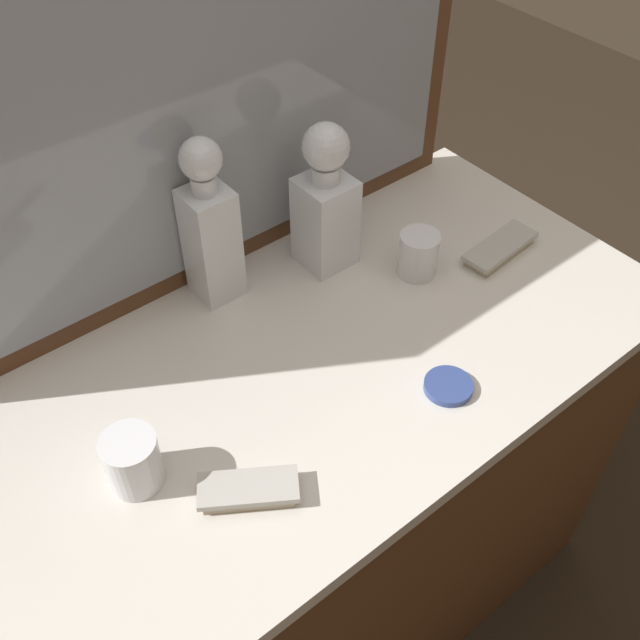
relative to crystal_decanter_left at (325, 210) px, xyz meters
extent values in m
plane|color=#2D2319|center=(-0.16, -0.18, -0.97)|extent=(6.00, 6.00, 0.00)
cube|color=brown|center=(-0.16, -0.18, -0.55)|extent=(1.15, 0.59, 0.83)
cube|color=silver|center=(-0.16, -0.18, -0.13)|extent=(1.19, 0.61, 0.03)
cube|color=brown|center=(-0.16, 0.11, 0.22)|extent=(1.05, 0.03, 0.66)
cube|color=gray|center=(-0.16, 0.10, 0.22)|extent=(0.97, 0.01, 0.58)
cube|color=white|center=(0.00, 0.00, -0.03)|extent=(0.09, 0.09, 0.17)
cube|color=brown|center=(0.00, 0.00, -0.05)|extent=(0.08, 0.08, 0.13)
cylinder|color=white|center=(0.00, 0.00, 0.07)|extent=(0.05, 0.05, 0.03)
sphere|color=white|center=(0.00, 0.00, 0.13)|extent=(0.08, 0.08, 0.08)
cube|color=white|center=(-0.20, 0.05, -0.01)|extent=(0.08, 0.08, 0.21)
cube|color=brown|center=(-0.20, 0.05, -0.04)|extent=(0.06, 0.06, 0.15)
cylinder|color=white|center=(-0.20, 0.05, 0.11)|extent=(0.04, 0.04, 0.03)
sphere|color=white|center=(-0.20, 0.05, 0.16)|extent=(0.07, 0.07, 0.07)
cylinder|color=white|center=(0.11, -0.13, -0.07)|extent=(0.07, 0.07, 0.08)
cylinder|color=silver|center=(0.11, -0.13, -0.11)|extent=(0.07, 0.07, 0.01)
cylinder|color=white|center=(-0.50, -0.20, -0.07)|extent=(0.08, 0.08, 0.09)
cylinder|color=silver|center=(-0.50, -0.20, -0.11)|extent=(0.07, 0.07, 0.01)
cube|color=#B7A88C|center=(0.26, -0.19, -0.10)|extent=(0.14, 0.06, 0.01)
cube|color=#B7B5AD|center=(0.26, -0.19, -0.09)|extent=(0.16, 0.07, 0.01)
cube|color=#B7A88C|center=(-0.39, -0.32, -0.10)|extent=(0.13, 0.11, 0.01)
cube|color=#B7B5AD|center=(-0.39, -0.32, -0.09)|extent=(0.14, 0.12, 0.01)
cylinder|color=#33478C|center=(-0.05, -0.36, -0.11)|extent=(0.08, 0.08, 0.01)
camera|label=1|loc=(-0.65, -0.80, 0.77)|focal=41.59mm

